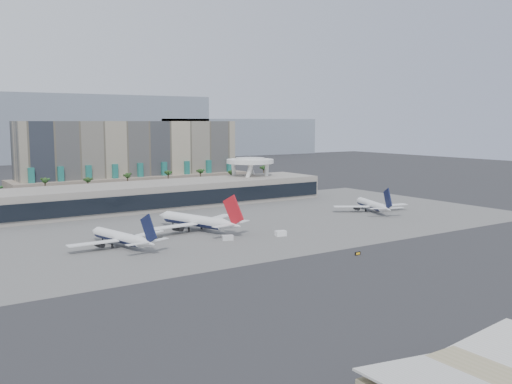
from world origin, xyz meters
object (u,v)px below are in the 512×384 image
service_vehicle_b (281,233)px  taxiway_sign (358,253)px  airliner_centre (197,221)px  airliner_right (372,205)px  airliner_left (121,237)px  service_vehicle_a (228,238)px

service_vehicle_b → taxiway_sign: size_ratio=1.69×
airliner_centre → service_vehicle_b: (20.57, -26.47, -2.90)m
service_vehicle_b → taxiway_sign: 37.68m
airliner_right → taxiway_sign: 89.46m
airliner_right → service_vehicle_b: size_ratio=9.12×
airliner_right → taxiway_sign: size_ratio=15.45×
taxiway_sign → airliner_left: bearing=134.5°
service_vehicle_a → service_vehicle_b: size_ratio=0.98×
service_vehicle_a → taxiway_sign: service_vehicle_a is taller
airliner_centre → taxiway_sign: size_ratio=18.72×
airliner_left → taxiway_sign: bearing=-55.2°
service_vehicle_a → taxiway_sign: size_ratio=1.65×
airliner_left → service_vehicle_b: 57.27m
airliner_centre → service_vehicle_a: bearing=-105.7°
airliner_left → taxiway_sign: airliner_left is taller
airliner_left → service_vehicle_b: (55.16, -15.21, -2.28)m
service_vehicle_a → taxiway_sign: 47.61m
service_vehicle_a → service_vehicle_b: service_vehicle_b is taller
airliner_centre → service_vehicle_a: size_ratio=11.33×
airliner_right → service_vehicle_a: airliner_right is taller
service_vehicle_b → taxiway_sign: service_vehicle_b is taller
service_vehicle_b → airliner_right: bearing=27.3°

